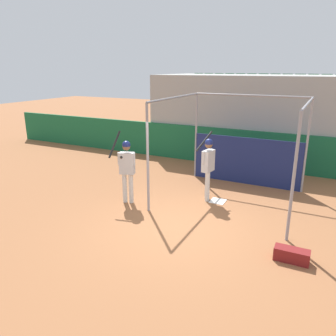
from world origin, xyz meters
name	(u,v)px	position (x,y,z in m)	size (l,w,h in m)	color
ground_plane	(175,227)	(0.00, 0.00, 0.00)	(60.00, 60.00, 0.00)	#935B38
outfield_wall	(239,148)	(0.00, 5.95, 0.75)	(24.00, 0.12, 1.50)	#196038
bleacher_section	(252,116)	(0.00, 8.01, 1.78)	(8.15, 4.00, 3.58)	#9E9E99
batting_cage	(243,151)	(0.76, 3.46, 1.28)	(3.75, 3.53, 3.02)	gray
home_plate	(218,201)	(0.45, 2.05, 0.01)	(0.44, 0.44, 0.02)	white
player_batter	(208,163)	(0.09, 2.06, 1.15)	(0.54, 0.91, 2.00)	silver
player_waiting	(127,166)	(-1.93, 0.80, 1.14)	(0.66, 0.54, 2.11)	silver
equipment_bag	(292,255)	(2.80, -0.31, 0.14)	(0.70, 0.28, 0.28)	maroon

